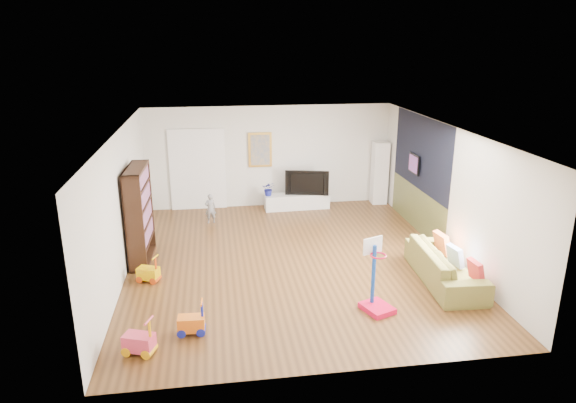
{
  "coord_description": "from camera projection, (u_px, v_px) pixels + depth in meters",
  "views": [
    {
      "loc": [
        -1.49,
        -9.55,
        4.36
      ],
      "look_at": [
        0.0,
        0.4,
        1.15
      ],
      "focal_mm": 32.0,
      "sensor_mm": 36.0,
      "label": 1
    }
  ],
  "objects": [
    {
      "name": "wall_back",
      "position": [
        269.0,
        157.0,
        13.66
      ],
      "size": [
        6.5,
        0.0,
        2.7
      ],
      "primitive_type": "cube",
      "color": "silver",
      "rests_on": "ground"
    },
    {
      "name": "ceiling",
      "position": [
        291.0,
        130.0,
        9.72
      ],
      "size": [
        6.5,
        7.5,
        0.0
      ],
      "primitive_type": "cube",
      "color": "white",
      "rests_on": "ground"
    },
    {
      "name": "vase_plant",
      "position": [
        269.0,
        189.0,
        13.46
      ],
      "size": [
        0.39,
        0.36,
        0.38
      ],
      "primitive_type": "imported",
      "rotation": [
        0.0,
        0.0,
        -0.22
      ],
      "color": "navy",
      "rests_on": "media_console"
    },
    {
      "name": "painting_back",
      "position": [
        260.0,
        150.0,
        13.53
      ],
      "size": [
        0.62,
        0.06,
        0.92
      ],
      "primitive_type": "cube",
      "color": "gold",
      "rests_on": "wall_back"
    },
    {
      "name": "media_console",
      "position": [
        297.0,
        201.0,
        13.71
      ],
      "size": [
        1.73,
        0.49,
        0.4
      ],
      "primitive_type": "cube",
      "rotation": [
        0.0,
        0.0,
        0.03
      ],
      "color": "silver",
      "rests_on": "ground"
    },
    {
      "name": "sofa",
      "position": [
        445.0,
        265.0,
        9.56
      ],
      "size": [
        0.99,
        2.25,
        0.64
      ],
      "primitive_type": "imported",
      "rotation": [
        0.0,
        0.0,
        1.51
      ],
      "color": "olive",
      "rests_on": "ground"
    },
    {
      "name": "wall_right",
      "position": [
        446.0,
        191.0,
        10.58
      ],
      "size": [
        0.0,
        7.5,
        2.7
      ],
      "primitive_type": "cube",
      "color": "silver",
      "rests_on": "ground"
    },
    {
      "name": "tall_cabinet",
      "position": [
        380.0,
        173.0,
        13.99
      ],
      "size": [
        0.42,
        0.42,
        1.71
      ],
      "primitive_type": "cube",
      "rotation": [
        0.0,
        0.0,
        -0.04
      ],
      "color": "white",
      "rests_on": "ground"
    },
    {
      "name": "doorway",
      "position": [
        198.0,
        170.0,
        13.44
      ],
      "size": [
        1.45,
        0.06,
        2.1
      ],
      "primitive_type": "cube",
      "color": "white",
      "rests_on": "ground"
    },
    {
      "name": "navy_accent",
      "position": [
        421.0,
        153.0,
        11.75
      ],
      "size": [
        0.01,
        3.2,
        1.7
      ],
      "primitive_type": "cube",
      "color": "black",
      "rests_on": "wall_right"
    },
    {
      "name": "olive_wainscot",
      "position": [
        416.0,
        209.0,
        12.16
      ],
      "size": [
        0.01,
        3.2,
        1.0
      ],
      "primitive_type": "cube",
      "color": "brown",
      "rests_on": "wall_right"
    },
    {
      "name": "child",
      "position": [
        210.0,
        208.0,
        12.58
      ],
      "size": [
        0.3,
        0.22,
        0.75
      ],
      "primitive_type": "imported",
      "rotation": [
        0.0,
        0.0,
        3.28
      ],
      "color": "gray",
      "rests_on": "ground"
    },
    {
      "name": "wall_left",
      "position": [
        121.0,
        206.0,
        9.67
      ],
      "size": [
        0.0,
        7.5,
        2.7
      ],
      "primitive_type": "cube",
      "color": "silver",
      "rests_on": "ground"
    },
    {
      "name": "ride_on_yellow",
      "position": [
        148.0,
        269.0,
        9.56
      ],
      "size": [
        0.45,
        0.37,
        0.52
      ],
      "primitive_type": "cube",
      "rotation": [
        0.0,
        0.0,
        -0.39
      ],
      "color": "#D5A300",
      "rests_on": "ground"
    },
    {
      "name": "floor",
      "position": [
        291.0,
        261.0,
        10.54
      ],
      "size": [
        6.5,
        7.5,
        0.0
      ],
      "primitive_type": "cube",
      "color": "brown",
      "rests_on": "ground"
    },
    {
      "name": "pillow_right",
      "position": [
        442.0,
        243.0,
        10.1
      ],
      "size": [
        0.16,
        0.43,
        0.42
      ],
      "primitive_type": "cube",
      "rotation": [
        0.0,
        0.0,
        0.12
      ],
      "color": "#D45F32",
      "rests_on": "sofa"
    },
    {
      "name": "tv",
      "position": [
        307.0,
        182.0,
        13.57
      ],
      "size": [
        1.15,
        0.41,
        0.66
      ],
      "primitive_type": "imported",
      "rotation": [
        0.0,
        0.0,
        -0.23
      ],
      "color": "black",
      "rests_on": "media_console"
    },
    {
      "name": "ride_on_orange",
      "position": [
        191.0,
        318.0,
        7.86
      ],
      "size": [
        0.42,
        0.27,
        0.54
      ],
      "primitive_type": "cube",
      "rotation": [
        0.0,
        0.0,
        -0.04
      ],
      "color": "orange",
      "rests_on": "ground"
    },
    {
      "name": "ride_on_pink",
      "position": [
        138.0,
        336.0,
        7.35
      ],
      "size": [
        0.5,
        0.4,
        0.57
      ],
      "primitive_type": "cube",
      "rotation": [
        0.0,
        0.0,
        -0.36
      ],
      "color": "#DF3C5A",
      "rests_on": "ground"
    },
    {
      "name": "pillow_center",
      "position": [
        455.0,
        256.0,
        9.51
      ],
      "size": [
        0.16,
        0.39,
        0.38
      ],
      "primitive_type": "cube",
      "rotation": [
        0.0,
        0.0,
        0.17
      ],
      "color": "silver",
      "rests_on": "sofa"
    },
    {
      "name": "bookshelf",
      "position": [
        139.0,
        215.0,
        10.3
      ],
      "size": [
        0.39,
        1.35,
        1.96
      ],
      "primitive_type": "cube",
      "rotation": [
        0.0,
        0.0,
        -0.03
      ],
      "color": "black",
      "rests_on": "ground"
    },
    {
      "name": "artwork_right",
      "position": [
        414.0,
        164.0,
        12.02
      ],
      "size": [
        0.04,
        0.56,
        0.46
      ],
      "primitive_type": "cube",
      "color": "#7F3F8C",
      "rests_on": "wall_right"
    },
    {
      "name": "wall_front",
      "position": [
        336.0,
        284.0,
        6.59
      ],
      "size": [
        6.5,
        0.0,
        2.7
      ],
      "primitive_type": "cube",
      "color": "silver",
      "rests_on": "ground"
    },
    {
      "name": "pillow_left",
      "position": [
        476.0,
        270.0,
        8.92
      ],
      "size": [
        0.13,
        0.37,
        0.37
      ],
      "primitive_type": "cube",
      "rotation": [
        0.0,
        0.0,
        0.08
      ],
      "color": "#B1262A",
      "rests_on": "sofa"
    },
    {
      "name": "basketball_hoop",
      "position": [
        379.0,
        277.0,
        8.41
      ],
      "size": [
        0.59,
        0.65,
        1.26
      ],
      "primitive_type": "cube",
      "rotation": [
        0.0,
        0.0,
        0.37
      ],
      "color": "red",
      "rests_on": "ground"
    }
  ]
}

